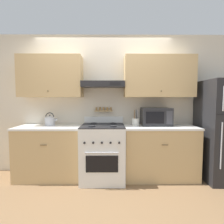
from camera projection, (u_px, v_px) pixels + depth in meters
ground_plane at (102, 185)px, 2.77m from camera, size 16.00×16.00×0.00m
wall_back at (105, 95)px, 3.24m from camera, size 5.20×0.46×2.55m
counter_left at (50, 152)px, 3.05m from camera, size 1.11×0.62×0.90m
counter_right at (159, 152)px, 3.06m from camera, size 1.24×0.62×0.90m
stove_range at (103, 152)px, 2.99m from camera, size 0.72×0.73×1.04m
tea_kettle at (50, 120)px, 3.09m from camera, size 0.22×0.17×0.23m
microwave at (156, 117)px, 3.11m from camera, size 0.51×0.36×0.31m
utensil_crock at (136, 122)px, 3.10m from camera, size 0.13×0.13×0.28m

